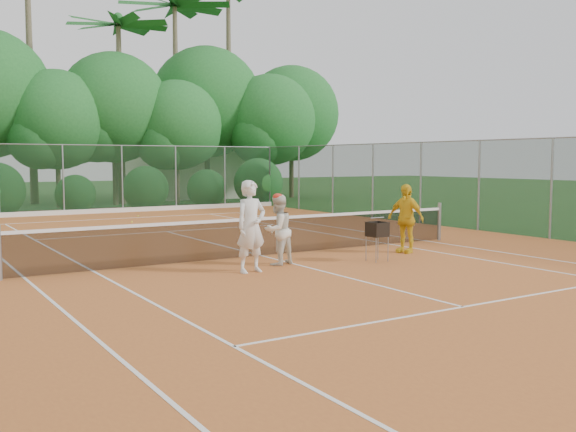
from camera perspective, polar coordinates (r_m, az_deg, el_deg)
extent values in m
plane|color=#1D4217|center=(15.69, -2.19, -3.67)|extent=(120.00, 120.00, 0.00)
cube|color=#B8632A|center=(15.69, -2.19, -3.64)|extent=(18.00, 36.00, 0.02)
cube|color=beige|center=(41.03, -8.03, 3.74)|extent=(8.00, 5.00, 3.00)
cylinder|color=gray|center=(19.26, 13.30, -0.48)|extent=(0.10, 0.10, 1.10)
cube|color=black|center=(15.63, -2.20, -1.93)|extent=(11.87, 0.03, 0.86)
cube|color=white|center=(15.58, -2.20, -0.23)|extent=(11.87, 0.04, 0.07)
imported|color=silver|center=(13.35, -3.30, -0.94)|extent=(0.75, 0.54, 1.93)
imported|color=silver|center=(14.31, -0.91, -1.25)|extent=(0.91, 0.80, 1.58)
ellipsoid|color=red|center=(14.25, -0.92, 1.74)|extent=(0.22, 0.22, 0.14)
imported|color=yellow|center=(16.49, 10.40, -0.21)|extent=(0.67, 1.10, 1.74)
cylinder|color=gray|center=(14.78, 7.83, -3.04)|extent=(0.02, 0.02, 0.58)
cylinder|color=gray|center=(15.28, 8.00, -2.78)|extent=(0.02, 0.02, 0.58)
cube|color=black|center=(14.97, 7.94, -1.17)|extent=(0.40, 0.40, 0.34)
sphere|color=yellow|center=(24.70, -13.71, -0.51)|extent=(0.07, 0.07, 0.07)
sphere|color=gold|center=(27.33, -13.18, 0.01)|extent=(0.07, 0.07, 0.07)
sphere|color=yellow|center=(23.65, -10.83, -0.70)|extent=(0.07, 0.07, 0.07)
cube|color=white|center=(26.59, -15.06, -0.23)|extent=(11.03, 0.06, 0.01)
cube|color=white|center=(13.84, -22.38, -5.12)|extent=(0.06, 23.77, 0.01)
cube|color=white|center=(19.00, 12.31, -2.20)|extent=(0.06, 23.77, 0.01)
cube|color=white|center=(14.13, -16.85, -4.76)|extent=(0.06, 23.77, 0.01)
cube|color=white|center=(18.07, 9.19, -2.51)|extent=(0.06, 23.77, 0.01)
cube|color=white|center=(21.43, -10.75, -1.36)|extent=(8.23, 0.06, 0.01)
cube|color=white|center=(10.72, 15.29, -7.80)|extent=(8.23, 0.06, 0.01)
cube|color=white|center=(15.69, -2.19, -3.59)|extent=(0.06, 12.80, 0.01)
cube|color=#19381E|center=(29.50, -16.91, 3.14)|extent=(18.00, 0.02, 3.00)
cylinder|color=gray|center=(33.02, -1.63, 3.53)|extent=(0.07, 0.07, 3.00)
cube|color=#19381E|center=(20.57, 22.37, 2.27)|extent=(0.02, 33.00, 3.00)
cylinder|color=gray|center=(33.02, -1.63, 3.53)|extent=(0.07, 0.07, 3.00)
cylinder|color=brown|center=(33.74, -19.75, 3.66)|extent=(0.24, 0.24, 3.50)
sphere|color=#1F5F25|center=(33.79, -19.88, 8.06)|extent=(4.90, 4.90, 4.90)
cylinder|color=brown|center=(34.98, -15.13, 4.31)|extent=(0.28, 0.28, 4.10)
sphere|color=#1F5F25|center=(35.09, -15.24, 9.27)|extent=(5.74, 5.74, 5.74)
cylinder|color=brown|center=(34.87, -9.80, 3.83)|extent=(0.23, 0.23, 3.40)
sphere|color=#1F5F25|center=(34.91, -9.87, 7.97)|extent=(4.76, 4.76, 4.76)
cylinder|color=brown|center=(38.54, -7.20, 4.90)|extent=(0.32, 0.32, 4.65)
sphere|color=#1F5F25|center=(38.69, -7.26, 10.00)|extent=(6.51, 6.51, 6.51)
cylinder|color=brown|center=(37.90, -1.59, 4.29)|extent=(0.26, 0.26, 3.80)
sphere|color=#1F5F25|center=(37.96, -1.61, 8.54)|extent=(5.32, 5.32, 5.32)
cylinder|color=brown|center=(40.56, 0.31, 4.66)|extent=(0.29, 0.29, 4.25)
sphere|color=#1F5F25|center=(40.67, 0.31, 9.10)|extent=(5.95, 5.95, 5.95)
cone|color=brown|center=(37.42, -21.96, 12.53)|extent=(0.44, 0.44, 15.00)
cone|color=brown|center=(35.70, -14.70, 9.07)|extent=(0.44, 0.44, 10.00)
sphere|color=#1F5F25|center=(36.38, -14.87, 16.71)|extent=(0.50, 0.50, 0.50)
cone|color=brown|center=(39.02, -9.92, 10.27)|extent=(0.44, 0.44, 12.00)
cone|color=brown|center=(41.68, -5.28, 11.36)|extent=(0.44, 0.44, 14.00)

